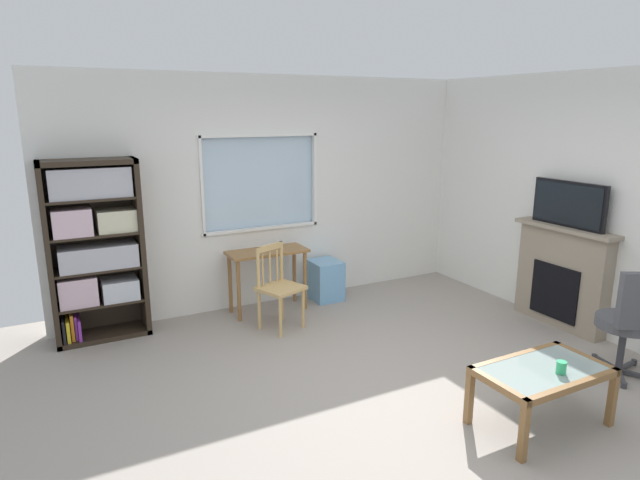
# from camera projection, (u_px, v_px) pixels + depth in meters

# --- Properties ---
(ground) EXTENTS (6.05, 6.08, 0.02)m
(ground) POSITION_uv_depth(u_px,v_px,m) (391.00, 392.00, 4.45)
(ground) COLOR #9E9389
(wall_back_with_window) EXTENTS (5.05, 0.15, 2.67)m
(wall_back_with_window) POSITION_uv_depth(u_px,v_px,m) (272.00, 193.00, 6.33)
(wall_back_with_window) COLOR white
(wall_back_with_window) RESTS_ON ground
(wall_right) EXTENTS (0.12, 5.28, 2.67)m
(wall_right) POSITION_uv_depth(u_px,v_px,m) (610.00, 208.00, 5.29)
(wall_right) COLOR white
(wall_right) RESTS_ON ground
(bookshelf) EXTENTS (0.90, 0.38, 1.82)m
(bookshelf) POSITION_uv_depth(u_px,v_px,m) (94.00, 244.00, 5.29)
(bookshelf) COLOR #2D2319
(bookshelf) RESTS_ON ground
(desk_under_window) EXTENTS (0.91, 0.40, 0.73)m
(desk_under_window) POSITION_uv_depth(u_px,v_px,m) (267.00, 262.00, 6.10)
(desk_under_window) COLOR olive
(desk_under_window) RESTS_ON ground
(wooden_chair) EXTENTS (0.54, 0.52, 0.90)m
(wooden_chair) POSITION_uv_depth(u_px,v_px,m) (278.00, 286.00, 5.65)
(wooden_chair) COLOR tan
(wooden_chair) RESTS_ON ground
(plastic_drawer_unit) EXTENTS (0.35, 0.40, 0.49)m
(plastic_drawer_unit) POSITION_uv_depth(u_px,v_px,m) (325.00, 280.00, 6.58)
(plastic_drawer_unit) COLOR #72ADDB
(plastic_drawer_unit) RESTS_ON ground
(fireplace) EXTENTS (0.26, 1.14, 1.10)m
(fireplace) POSITION_uv_depth(u_px,v_px,m) (562.00, 276.00, 5.71)
(fireplace) COLOR gray
(fireplace) RESTS_ON ground
(tv) EXTENTS (0.06, 0.84, 0.47)m
(tv) POSITION_uv_depth(u_px,v_px,m) (569.00, 204.00, 5.51)
(tv) COLOR black
(tv) RESTS_ON fireplace
(office_chair) EXTENTS (0.60, 0.62, 1.00)m
(office_chair) POSITION_uv_depth(u_px,v_px,m) (632.00, 318.00, 4.54)
(office_chair) COLOR #4C4C51
(office_chair) RESTS_ON ground
(coffee_table) EXTENTS (0.96, 0.56, 0.46)m
(coffee_table) POSITION_uv_depth(u_px,v_px,m) (543.00, 377.00, 3.89)
(coffee_table) COLOR #8C9E99
(coffee_table) RESTS_ON ground
(sippy_cup) EXTENTS (0.07, 0.07, 0.09)m
(sippy_cup) POSITION_uv_depth(u_px,v_px,m) (561.00, 367.00, 3.79)
(sippy_cup) COLOR #33B770
(sippy_cup) RESTS_ON coffee_table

